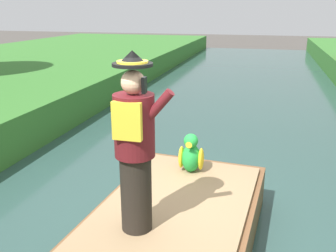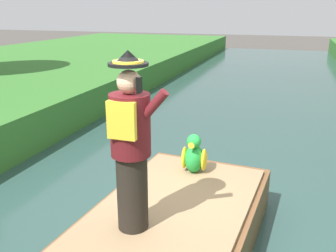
# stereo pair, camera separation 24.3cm
# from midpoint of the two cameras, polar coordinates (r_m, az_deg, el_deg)

# --- Properties ---
(ground_plane) EXTENTS (80.00, 80.00, 0.00)m
(ground_plane) POSITION_cam_midpoint_polar(r_m,az_deg,el_deg) (4.97, 2.34, -18.42)
(ground_plane) COLOR #4C4742
(canal_water) EXTENTS (7.06, 48.00, 0.10)m
(canal_water) POSITION_cam_midpoint_polar(r_m,az_deg,el_deg) (4.94, 2.35, -17.95)
(canal_water) COLOR #2D4C47
(canal_water) RESTS_ON ground
(person_pirate) EXTENTS (0.61, 0.42, 1.85)m
(person_pirate) POSITION_cam_midpoint_polar(r_m,az_deg,el_deg) (3.67, -3.82, -2.95)
(person_pirate) COLOR black
(person_pirate) RESTS_ON boat
(parrot_plush) EXTENTS (0.36, 0.34, 0.57)m
(parrot_plush) POSITION_cam_midpoint_polar(r_m,az_deg,el_deg) (5.22, 5.37, -4.59)
(parrot_plush) COLOR green
(parrot_plush) RESTS_ON boat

